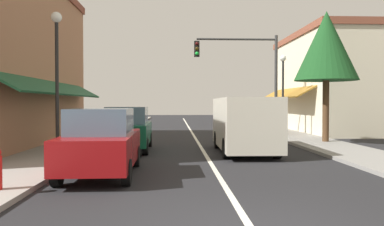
# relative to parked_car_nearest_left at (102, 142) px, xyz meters

# --- Properties ---
(ground_plane) EXTENTS (80.00, 80.00, 0.00)m
(ground_plane) POSITION_rel_parked_car_nearest_left_xyz_m (3.08, 13.08, -0.88)
(ground_plane) COLOR black
(sidewalk_left) EXTENTS (2.60, 56.00, 0.12)m
(sidewalk_left) POSITION_rel_parked_car_nearest_left_xyz_m (-2.42, 13.08, -0.82)
(sidewalk_left) COLOR gray
(sidewalk_left) RESTS_ON ground
(sidewalk_right) EXTENTS (2.60, 56.00, 0.12)m
(sidewalk_right) POSITION_rel_parked_car_nearest_left_xyz_m (8.58, 13.08, -0.82)
(sidewalk_right) COLOR gray
(sidewalk_right) RESTS_ON ground
(lane_center_stripe) EXTENTS (0.14, 52.00, 0.01)m
(lane_center_stripe) POSITION_rel_parked_car_nearest_left_xyz_m (3.08, 13.08, -0.88)
(lane_center_stripe) COLOR silver
(lane_center_stripe) RESTS_ON ground
(storefront_right_block) EXTENTS (6.41, 10.20, 6.55)m
(storefront_right_block) POSITION_rel_parked_car_nearest_left_xyz_m (12.43, 15.08, 2.40)
(storefront_right_block) COLOR beige
(storefront_right_block) RESTS_ON ground
(parked_car_nearest_left) EXTENTS (1.84, 4.13, 1.77)m
(parked_car_nearest_left) POSITION_rel_parked_car_nearest_left_xyz_m (0.00, 0.00, 0.00)
(parked_car_nearest_left) COLOR maroon
(parked_car_nearest_left) RESTS_ON ground
(parked_car_second_left) EXTENTS (1.82, 4.12, 1.77)m
(parked_car_second_left) POSITION_rel_parked_car_nearest_left_xyz_m (0.05, 5.32, 0.00)
(parked_car_second_left) COLOR #0F4C33
(parked_car_second_left) RESTS_ON ground
(van_in_lane) EXTENTS (2.05, 5.20, 2.12)m
(van_in_lane) POSITION_rel_parked_car_nearest_left_xyz_m (4.62, 4.51, 0.27)
(van_in_lane) COLOR beige
(van_in_lane) RESTS_ON ground
(traffic_signal_mast_arm) EXTENTS (4.90, 0.50, 5.88)m
(traffic_signal_mast_arm) POSITION_rel_parked_car_nearest_left_xyz_m (6.24, 12.06, 3.12)
(traffic_signal_mast_arm) COLOR #333333
(traffic_signal_mast_arm) RESTS_ON ground
(street_lamp_left_near) EXTENTS (0.36, 0.36, 5.00)m
(street_lamp_left_near) POSITION_rel_parked_car_nearest_left_xyz_m (-2.06, 3.06, 2.47)
(street_lamp_left_near) COLOR black
(street_lamp_left_near) RESTS_ON ground
(street_lamp_right_mid) EXTENTS (0.36, 0.36, 4.61)m
(street_lamp_right_mid) POSITION_rel_parked_car_nearest_left_xyz_m (8.01, 11.14, 2.25)
(street_lamp_right_mid) COLOR black
(street_lamp_right_mid) RESTS_ON ground
(tree_right_near) EXTENTS (2.94, 2.94, 6.22)m
(tree_right_near) POSITION_rel_parked_car_nearest_left_xyz_m (9.03, 7.53, 3.69)
(tree_right_near) COLOR #4C331E
(tree_right_near) RESTS_ON ground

